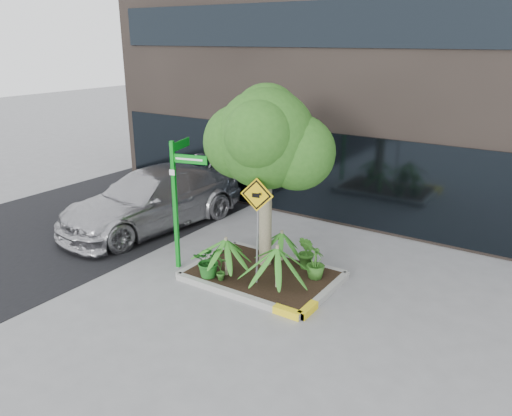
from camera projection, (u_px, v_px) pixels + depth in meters
The scene contains 14 objects.
ground at pixel (248, 281), 11.36m from camera, with size 80.00×80.00×0.00m, color gray.
asphalt_road at pixel (67, 225), 14.76m from camera, with size 7.00×80.00×0.01m, color black.
planter at pixel (263, 275), 11.42m from camera, with size 3.35×2.36×0.15m.
tree at pixel (266, 139), 10.94m from camera, with size 2.87×2.55×4.31m.
palm_front at pixel (277, 248), 10.50m from camera, with size 1.10×1.10×1.22m.
palm_left at pixel (226, 240), 11.05m from camera, with size 1.03×1.03×1.15m.
palm_back at pixel (282, 232), 11.86m from camera, with size 0.86×0.86×0.96m.
parked_car at pixel (153, 199), 14.45m from camera, with size 2.33×5.73×1.66m, color #AAA9AE.
shrub_a at pixel (209, 260), 11.14m from camera, with size 0.70×0.70×0.78m, color #1B5E1B.
shrub_b at pixel (316, 262), 11.07m from camera, with size 0.42×0.42×0.75m, color #2E651E.
shrub_c at pixel (221, 267), 10.98m from camera, with size 0.32×0.32×0.62m, color #295F1D.
shrub_d at pixel (307, 252), 11.49m from camera, with size 0.46×0.46×0.83m, color #285B1A.
street_sign_post at pixel (178, 191), 11.50m from camera, with size 1.05×0.89×3.08m.
cattle_sign at pixel (257, 213), 10.50m from camera, with size 0.72×0.19×2.38m.
Camera 1 is at (5.80, -8.40, 5.26)m, focal length 35.00 mm.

